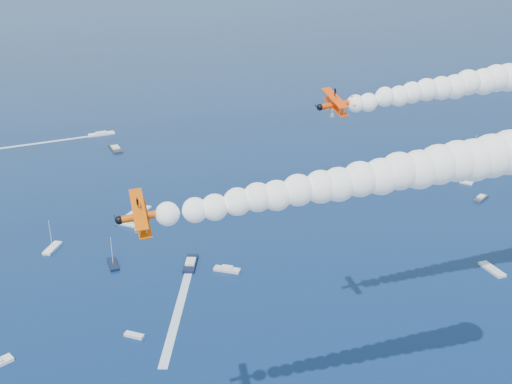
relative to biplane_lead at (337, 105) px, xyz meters
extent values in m
cube|color=white|center=(-46.90, 176.14, -55.95)|extent=(11.55, 6.34, 0.70)
cube|color=black|center=(-20.09, 53.60, -55.95)|extent=(5.10, 9.86, 0.70)
cube|color=#333944|center=(78.64, 78.76, -55.95)|extent=(7.14, 6.36, 0.70)
cube|color=white|center=(-33.83, 88.40, -55.95)|extent=(10.33, 13.11, 0.70)
cube|color=white|center=(-56.98, 69.91, -55.95)|extent=(4.90, 7.68, 0.70)
cube|color=black|center=(-40.25, 57.30, -55.95)|extent=(3.33, 7.22, 0.70)
cube|color=silver|center=(-35.28, 24.28, -55.95)|extent=(4.51, 3.49, 0.70)
cube|color=white|center=(84.90, 96.87, -55.95)|extent=(12.40, 12.83, 0.70)
cube|color=white|center=(-35.48, 81.65, -55.95)|extent=(9.08, 7.49, 0.70)
cube|color=silver|center=(56.78, 35.18, -55.95)|extent=(3.82, 8.35, 0.70)
cube|color=#282C36|center=(-40.71, 154.63, -55.95)|extent=(6.13, 11.79, 0.70)
cube|color=silver|center=(-11.07, 48.58, -55.95)|extent=(7.19, 5.12, 0.70)
cube|color=white|center=(-70.52, 169.60, -56.27)|extent=(37.15, 12.08, 0.04)
cube|color=white|center=(-25.54, 30.52, -56.27)|extent=(10.68, 37.44, 0.04)
camera|label=1|loc=(-31.05, -90.74, 24.84)|focal=43.36mm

